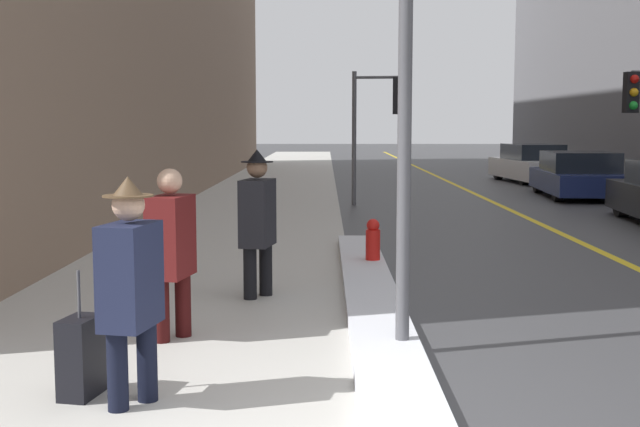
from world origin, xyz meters
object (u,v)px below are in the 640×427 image
(pedestrian_trailing, at_px, (130,283))
(parked_car_navy, at_px, (578,176))
(traffic_light_near, at_px, (383,109))
(fire_hydrant, at_px, (373,244))
(pedestrian_in_fedora, at_px, (258,218))
(rolling_suitcase, at_px, (81,358))
(pedestrian_in_glasses, at_px, (171,246))
(parked_car_white, at_px, (531,164))

(pedestrian_trailing, relative_size, parked_car_navy, 0.37)
(pedestrian_trailing, bearing_deg, traffic_light_near, -179.77)
(fire_hydrant, bearing_deg, parked_car_navy, 60.43)
(pedestrian_in_fedora, distance_m, rolling_suitcase, 3.62)
(traffic_light_near, relative_size, rolling_suitcase, 3.47)
(pedestrian_trailing, xyz_separation_m, parked_car_navy, (8.34, 16.63, -0.30))
(pedestrian_trailing, relative_size, pedestrian_in_glasses, 1.03)
(traffic_light_near, xyz_separation_m, parked_car_navy, (5.56, 2.21, -1.78))
(pedestrian_in_fedora, distance_m, fire_hydrant, 2.44)
(traffic_light_near, relative_size, pedestrian_trailing, 2.01)
(parked_car_navy, xyz_separation_m, rolling_suitcase, (-8.76, -16.45, -0.30))
(parked_car_white, bearing_deg, traffic_light_near, 139.26)
(parked_car_navy, relative_size, parked_car_white, 0.98)
(parked_car_white, relative_size, fire_hydrant, 6.56)
(pedestrian_in_glasses, bearing_deg, parked_car_white, 168.63)
(pedestrian_trailing, height_order, pedestrian_in_fedora, pedestrian_in_fedora)
(pedestrian_in_glasses, distance_m, fire_hydrant, 4.29)
(traffic_light_near, distance_m, parked_car_navy, 6.24)
(pedestrian_in_fedora, bearing_deg, rolling_suitcase, -5.28)
(pedestrian_trailing, height_order, parked_car_white, pedestrian_trailing)
(pedestrian_in_glasses, bearing_deg, rolling_suitcase, -1.84)
(traffic_light_near, distance_m, fire_hydrant, 9.19)
(parked_car_white, bearing_deg, parked_car_navy, 172.62)
(parked_car_white, height_order, rolling_suitcase, parked_car_white)
(pedestrian_in_glasses, height_order, parked_car_white, pedestrian_in_glasses)
(pedestrian_trailing, xyz_separation_m, pedestrian_in_fedora, (0.59, 3.61, 0.04))
(rolling_suitcase, relative_size, fire_hydrant, 1.36)
(pedestrian_trailing, distance_m, pedestrian_in_fedora, 3.65)
(parked_car_navy, distance_m, rolling_suitcase, 18.64)
(traffic_light_near, height_order, rolling_suitcase, traffic_light_near)
(parked_car_navy, height_order, rolling_suitcase, parked_car_navy)
(traffic_light_near, distance_m, pedestrian_trailing, 14.76)
(pedestrian_in_fedora, height_order, parked_car_navy, pedestrian_in_fedora)
(traffic_light_near, height_order, pedestrian_in_fedora, traffic_light_near)
(parked_car_white, bearing_deg, pedestrian_trailing, 153.88)
(pedestrian_trailing, relative_size, fire_hydrant, 2.34)
(traffic_light_near, height_order, pedestrian_in_glasses, traffic_light_near)
(pedestrian_in_glasses, height_order, fire_hydrant, pedestrian_in_glasses)
(pedestrian_trailing, bearing_deg, parked_car_navy, 164.51)
(parked_car_navy, bearing_deg, fire_hydrant, 154.75)
(traffic_light_near, relative_size, parked_car_navy, 0.74)
(traffic_light_near, distance_m, rolling_suitcase, 14.73)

